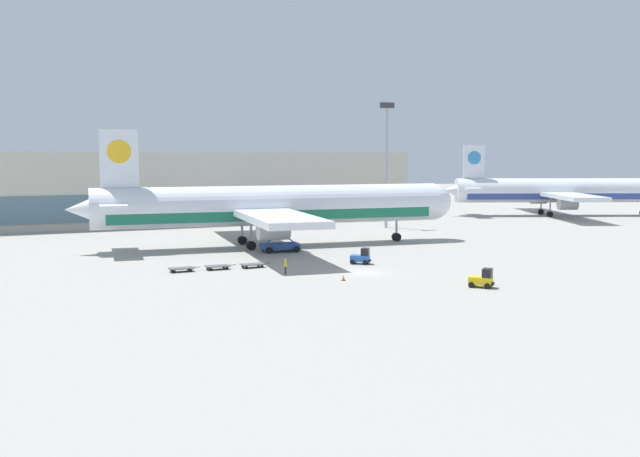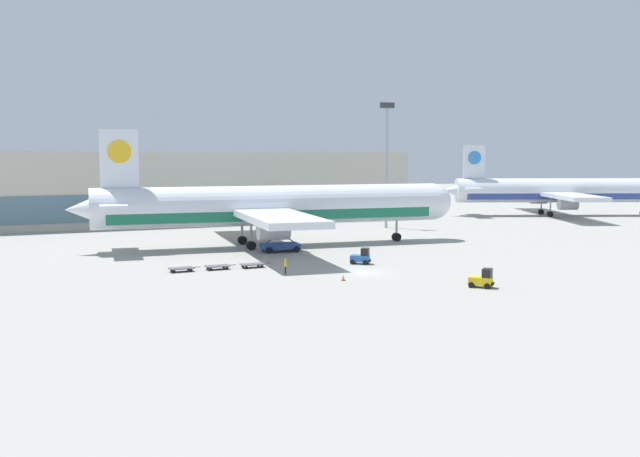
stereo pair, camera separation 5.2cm
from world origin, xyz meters
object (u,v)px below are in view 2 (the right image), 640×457
object	(u,v)px
baggage_dolly_lead	(181,268)
baggage_dolly_third	(253,264)
baggage_tug_mid	(361,257)
baggage_dolly_second	(217,266)
airplane_distant	(560,191)
scissor_lift_loader	(280,238)
ground_crew_near	(285,265)
airplane_main	(269,207)
traffic_cone_near	(343,277)
baggage_tug_foreground	(482,279)
light_mast	(387,156)

from	to	relation	value
baggage_dolly_lead	baggage_dolly_third	distance (m)	8.55
baggage_tug_mid	baggage_dolly_second	size ratio (longest dim) A/B	0.75
airplane_distant	scissor_lift_loader	bearing A→B (deg)	-136.81
baggage_tug_mid	baggage_dolly_third	bearing A→B (deg)	-153.25
baggage_dolly_third	ground_crew_near	xyz separation A→B (m)	(1.97, -5.95, 0.70)
airplane_main	baggage_dolly_lead	distance (m)	24.97
baggage_dolly_lead	traffic_cone_near	bearing A→B (deg)	-42.07
airplane_main	traffic_cone_near	xyz separation A→B (m)	(-2.15, -30.24, -5.50)
baggage_dolly_third	airplane_main	bearing A→B (deg)	63.51
baggage_dolly_lead	ground_crew_near	size ratio (longest dim) A/B	2.03
baggage_tug_foreground	baggage_dolly_third	distance (m)	27.91
light_mast	scissor_lift_loader	bearing A→B (deg)	-142.41
light_mast	baggage_tug_mid	distance (m)	45.79
airplane_distant	baggage_tug_mid	world-z (taller)	airplane_distant
light_mast	baggage_tug_foreground	distance (m)	60.62
airplane_main	baggage_dolly_third	distance (m)	20.56
airplane_distant	baggage_tug_mid	distance (m)	84.49
light_mast	traffic_cone_near	bearing A→B (deg)	-123.52
scissor_lift_loader	baggage_dolly_third	size ratio (longest dim) A/B	1.47
airplane_distant	baggage_dolly_second	world-z (taller)	airplane_distant
light_mast	ground_crew_near	size ratio (longest dim) A/B	12.52
scissor_lift_loader	baggage_dolly_third	distance (m)	14.40
baggage_dolly_third	light_mast	bearing A→B (deg)	41.40
airplane_main	scissor_lift_loader	distance (m)	7.21
airplane_main	baggage_tug_foreground	size ratio (longest dim) A/B	21.03
light_mast	airplane_main	size ratio (longest dim) A/B	0.40
airplane_distant	baggage_dolly_lead	distance (m)	102.41
baggage_dolly_lead	ground_crew_near	bearing A→B (deg)	-32.70
airplane_distant	baggage_dolly_second	xyz separation A→B (m)	(-89.23, -41.55, -4.95)
airplane_distant	baggage_tug_foreground	xyz separation A→B (m)	(-67.33, -63.53, -4.47)
scissor_lift_loader	ground_crew_near	bearing A→B (deg)	-102.74
baggage_tug_mid	traffic_cone_near	distance (m)	11.96
scissor_lift_loader	baggage_dolly_lead	distance (m)	20.14
scissor_lift_loader	traffic_cone_near	bearing A→B (deg)	-88.16
baggage_tug_foreground	baggage_dolly_lead	bearing A→B (deg)	-172.70
scissor_lift_loader	baggage_tug_foreground	size ratio (longest dim) A/B	1.99
baggage_tug_foreground	ground_crew_near	size ratio (longest dim) A/B	1.51
baggage_tug_foreground	baggage_dolly_third	bearing A→B (deg)	176.66
light_mast	baggage_tug_foreground	size ratio (longest dim) A/B	8.31
ground_crew_near	baggage_tug_foreground	bearing A→B (deg)	55.87
airplane_distant	baggage_dolly_third	world-z (taller)	airplane_distant
airplane_main	baggage_dolly_lead	bearing A→B (deg)	-128.26
baggage_dolly_lead	traffic_cone_near	distance (m)	19.54
airplane_distant	baggage_dolly_third	size ratio (longest dim) A/B	13.55
baggage_dolly_third	baggage_dolly_lead	bearing A→B (deg)	175.62
scissor_lift_loader	baggage_dolly_lead	world-z (taller)	scissor_lift_loader
baggage_tug_foreground	baggage_dolly_second	bearing A→B (deg)	-177.67
airplane_main	ground_crew_near	distance (m)	25.21
airplane_main	baggage_dolly_third	bearing A→B (deg)	-109.29
scissor_lift_loader	light_mast	bearing A→B (deg)	43.44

